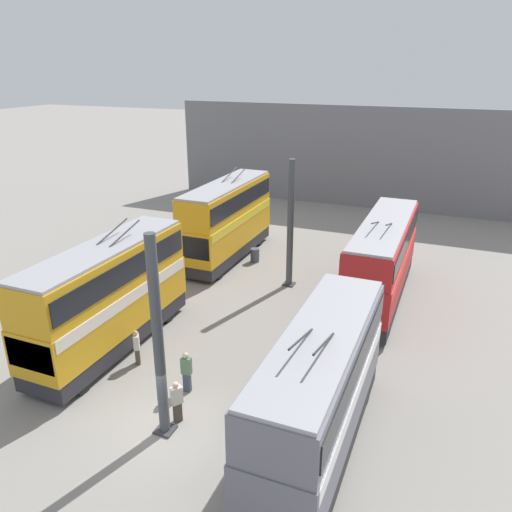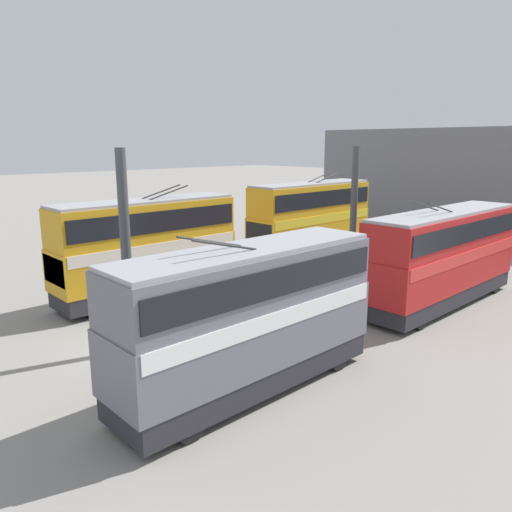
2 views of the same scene
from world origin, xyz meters
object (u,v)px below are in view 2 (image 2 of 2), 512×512
Objects in this scene: person_aisle_midway at (176,310)px; oil_drum at (334,258)px; bus_right_far at (311,217)px; bus_right_near at (147,243)px; person_aisle_foreground at (148,325)px; person_by_left_row at (227,339)px; person_by_right_row at (156,292)px; bus_left_far at (444,252)px; bus_left_near at (249,311)px.

person_aisle_midway is 1.95× the size of oil_drum.
person_aisle_midway is (-14.38, -4.99, -2.02)m from bus_right_far.
bus_right_near is 5.54× the size of person_aisle_foreground.
bus_right_near reaches higher than person_by_left_row.
bus_right_near is 9.34m from person_by_left_row.
bus_right_far is 5.63× the size of person_aisle_foreground.
person_aisle_foreground is 1.85m from person_aisle_midway.
person_by_right_row is at bearing -117.55° from person_by_left_row.
bus_left_far is 14.50m from person_aisle_foreground.
oil_drum is (2.78, 8.81, -2.20)m from bus_left_far.
person_by_left_row is 3.91m from person_aisle_midway.
person_aisle_midway is (-0.93, -3.08, 0.09)m from person_by_right_row.
bus_left_far is at bearing 154.57° from person_by_left_row.
bus_left_far is at bearing -107.50° from oil_drum.
person_aisle_foreground reaches higher than oil_drum.
bus_right_near is 10.23× the size of oil_drum.
bus_left_near is 0.98× the size of bus_right_near.
bus_right_far is 5.82× the size of person_by_right_row.
bus_left_far is 9.50m from oil_drum.
bus_left_far is at bearing -77.18° from person_aisle_foreground.
person_by_right_row is (2.13, 8.93, -1.80)m from bus_left_near.
person_by_right_row is at bearing 68.16° from person_aisle_midway.
bus_right_far is at bearing 75.87° from bus_left_far.
person_aisle_midway is at bearing 78.41° from bus_left_near.
bus_right_far reaches higher than oil_drum.
person_by_right_row is 1.79× the size of oil_drum.
bus_left_far is 6.06× the size of person_by_left_row.
bus_right_far is 13.74m from person_by_right_row.
person_aisle_foreground is (-2.68, -3.67, 0.03)m from person_by_right_row.
oil_drum is at bearing -122.36° from person_by_right_row.
oil_drum is at bearing 6.59° from person_aisle_midway.
bus_left_near is at bearing 134.70° from person_by_right_row.
bus_left_near reaches higher than person_aisle_midway.
bus_left_near is 18.98m from bus_right_far.
oil_drum is (13.49, -0.12, -0.42)m from person_by_right_row.
person_aisle_midway is at bearing 153.31° from bus_left_far.
bus_left_near is 5.14× the size of person_aisle_midway.
bus_left_near is 0.87× the size of bus_left_far.
bus_left_near is at bearing -106.61° from person_aisle_midway.
person_aisle_midway is (-1.69, -4.99, -1.92)m from bus_right_near.
bus_right_near reaches higher than person_by_right_row.
bus_left_near is 0.96× the size of bus_right_far.
person_aisle_foreground is at bearing 95.99° from bus_left_near.
person_aisle_foreground is (-3.45, -5.58, -1.98)m from bus_right_near.
person_by_right_row is at bearing -171.89° from bus_right_far.
bus_right_far reaches higher than person_aisle_midway.
bus_right_near is 5.25× the size of person_aisle_midway.
person_by_right_row is (-0.76, -1.92, -2.02)m from bus_right_near.
bus_left_far is at bearing -31.70° from person_aisle_midway.
person_aisle_foreground is 0.95× the size of person_aisle_midway.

